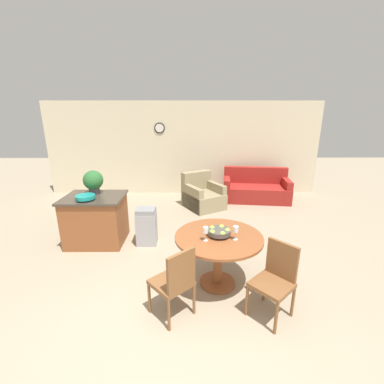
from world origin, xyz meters
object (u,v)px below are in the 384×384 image
at_px(wine_glass_right, 236,230).
at_px(teal_bowl, 85,197).
at_px(dining_chair_near_right, 275,277).
at_px(wine_glass_left, 206,231).
at_px(armchair, 202,196).
at_px(trash_bin, 147,226).
at_px(kitchen_island, 96,219).
at_px(fruit_bowl, 219,232).
at_px(potted_plant, 93,181).
at_px(dining_table, 218,247).
at_px(dining_chair_near_left, 175,280).
at_px(couch, 256,189).

bearing_deg(wine_glass_right, teal_bowl, 153.52).
bearing_deg(dining_chair_near_right, wine_glass_left, 19.55).
height_order(teal_bowl, armchair, teal_bowl).
bearing_deg(trash_bin, dining_chair_near_right, -44.53).
bearing_deg(kitchen_island, fruit_bowl, -31.11).
relative_size(fruit_bowl, potted_plant, 0.71).
xyz_separation_m(dining_chair_near_right, trash_bin, (-1.81, 1.78, -0.16)).
height_order(dining_table, dining_chair_near_right, dining_chair_near_right).
xyz_separation_m(dining_chair_near_right, kitchen_island, (-2.76, 1.86, -0.05)).
distance_m(dining_chair_near_left, armchair, 3.84).
height_order(dining_table, kitchen_island, kitchen_island).
relative_size(dining_chair_near_right, armchair, 0.74).
height_order(dining_chair_near_right, couch, dining_chair_near_right).
height_order(dining_chair_near_right, fruit_bowl, dining_chair_near_right).
distance_m(fruit_bowl, armchair, 3.24).
bearing_deg(dining_chair_near_left, dining_table, 5.12).
xyz_separation_m(dining_chair_near_left, wine_glass_left, (0.37, 0.48, 0.39)).
bearing_deg(kitchen_island, couch, 34.53).
bearing_deg(dining_table, fruit_bowl, -7.67).
xyz_separation_m(dining_table, trash_bin, (-1.20, 1.22, -0.24)).
bearing_deg(potted_plant, couch, 32.37).
xyz_separation_m(fruit_bowl, wine_glass_right, (0.20, -0.11, 0.08)).
relative_size(teal_bowl, trash_bin, 0.47).
bearing_deg(dining_chair_near_left, wine_glass_right, -9.09).
height_order(dining_chair_near_right, armchair, dining_chair_near_right).
relative_size(dining_table, wine_glass_right, 6.27).
bearing_deg(wine_glass_left, couch, 67.12).
relative_size(dining_table, fruit_bowl, 3.81).
xyz_separation_m(fruit_bowl, kitchen_island, (-2.15, 1.30, -0.37)).
distance_m(dining_chair_near_left, teal_bowl, 2.41).
xyz_separation_m(wine_glass_left, potted_plant, (-1.99, 1.60, 0.25)).
distance_m(wine_glass_left, teal_bowl, 2.36).
xyz_separation_m(fruit_bowl, wine_glass_left, (-0.19, -0.13, 0.08)).
height_order(kitchen_island, potted_plant, potted_plant).
distance_m(dining_chair_near_right, couch, 4.43).
bearing_deg(couch, armchair, -152.35).
relative_size(dining_chair_near_right, wine_glass_right, 4.76).
height_order(dining_chair_near_left, couch, dining_chair_near_left).
xyz_separation_m(wine_glass_right, kitchen_island, (-2.35, 1.41, -0.44)).
height_order(kitchen_island, teal_bowl, teal_bowl).
relative_size(dining_chair_near_right, fruit_bowl, 2.90).
bearing_deg(kitchen_island, dining_chair_near_right, -33.97).
relative_size(wine_glass_right, couch, 0.10).
xyz_separation_m(wine_glass_left, trash_bin, (-1.01, 1.35, -0.55)).
distance_m(dining_chair_near_right, potted_plant, 3.52).
bearing_deg(dining_table, teal_bowl, 153.71).
distance_m(wine_glass_left, potted_plant, 2.57).
relative_size(wine_glass_left, potted_plant, 0.43).
height_order(fruit_bowl, couch, couch).
height_order(trash_bin, armchair, armchair).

